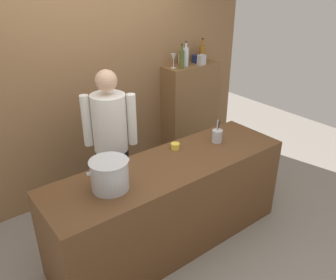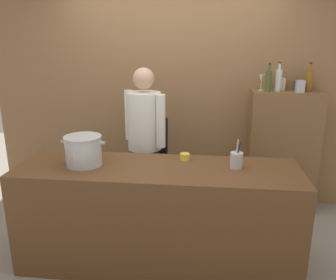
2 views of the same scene
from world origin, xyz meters
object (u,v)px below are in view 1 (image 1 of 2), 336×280
at_px(chef, 111,138).
at_px(spice_tin_cream, 183,59).
at_px(butter_jar, 175,146).
at_px(wine_bottle_olive, 182,59).
at_px(wine_bottle_amber, 202,53).
at_px(wine_bottle_clear, 186,57).
at_px(spice_tin_silver, 202,60).
at_px(utensil_crock, 217,136).
at_px(spice_tin_navy, 196,59).
at_px(stockpot_large, 110,175).
at_px(wine_glass_tall, 174,58).

distance_m(chef, spice_tin_cream, 1.61).
distance_m(butter_jar, wine_bottle_olive, 1.34).
bearing_deg(wine_bottle_amber, spice_tin_cream, 170.54).
distance_m(wine_bottle_clear, spice_tin_cream, 0.13).
relative_size(butter_jar, spice_tin_cream, 0.68).
xyz_separation_m(chef, spice_tin_silver, (1.59, 0.41, 0.48)).
xyz_separation_m(utensil_crock, spice_tin_navy, (0.73, 1.16, 0.47)).
distance_m(chef, spice_tin_navy, 1.75).
bearing_deg(spice_tin_navy, butter_jar, -138.77).
relative_size(stockpot_large, wine_bottle_olive, 1.25).
relative_size(butter_jar, spice_tin_silver, 0.69).
relative_size(chef, butter_jar, 19.10).
distance_m(chef, wine_bottle_amber, 1.86).
height_order(chef, utensil_crock, chef).
height_order(stockpot_large, butter_jar, stockpot_large).
xyz_separation_m(wine_bottle_amber, wine_bottle_olive, (-0.44, -0.11, 0.00)).
bearing_deg(spice_tin_navy, spice_tin_cream, 166.37).
bearing_deg(utensil_crock, chef, 144.53).
bearing_deg(spice_tin_cream, spice_tin_navy, -13.63).
distance_m(wine_bottle_amber, spice_tin_navy, 0.12).
bearing_deg(chef, spice_tin_silver, -131.90).
bearing_deg(wine_bottle_amber, chef, -162.72).
height_order(butter_jar, wine_bottle_olive, wine_bottle_olive).
bearing_deg(wine_bottle_amber, stockpot_large, -149.66).
distance_m(spice_tin_navy, spice_tin_silver, 0.12).
xyz_separation_m(stockpot_large, spice_tin_cream, (1.81, 1.28, 0.42)).
height_order(chef, spice_tin_silver, chef).
height_order(stockpot_large, utensil_crock, stockpot_large).
height_order(stockpot_large, wine_bottle_olive, wine_bottle_olive).
distance_m(butter_jar, spice_tin_silver, 1.54).
bearing_deg(wine_bottle_clear, wine_glass_tall, 170.40).
xyz_separation_m(stockpot_large, wine_bottle_olive, (1.66, 1.12, 0.47)).
xyz_separation_m(wine_bottle_amber, spice_tin_navy, (-0.10, 0.00, -0.06)).
relative_size(wine_glass_tall, spice_tin_cream, 1.34).
xyz_separation_m(stockpot_large, wine_glass_tall, (1.59, 1.20, 0.48)).
bearing_deg(butter_jar, spice_tin_navy, 41.23).
distance_m(wine_bottle_amber, spice_tin_silver, 0.17).
distance_m(utensil_crock, butter_jar, 0.46).
relative_size(spice_tin_silver, spice_tin_cream, 0.98).
height_order(chef, stockpot_large, chef).
distance_m(wine_bottle_amber, wine_glass_tall, 0.50).
height_order(wine_bottle_clear, spice_tin_cream, wine_bottle_clear).
bearing_deg(spice_tin_cream, wine_bottle_olive, -134.69).
distance_m(wine_bottle_clear, wine_glass_tall, 0.18).
bearing_deg(chef, wine_bottle_clear, -127.47).
relative_size(wine_bottle_amber, wine_bottle_clear, 0.99).
relative_size(wine_bottle_amber, wine_glass_tall, 1.75).
distance_m(utensil_crock, wine_bottle_clear, 1.32).
height_order(butter_jar, wine_bottle_clear, wine_bottle_clear).
height_order(wine_bottle_clear, wine_glass_tall, wine_bottle_clear).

